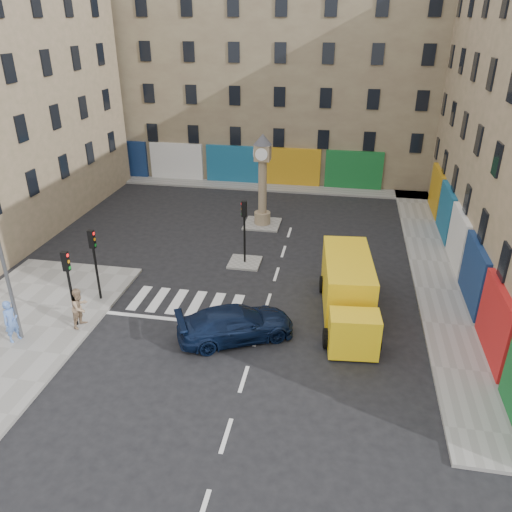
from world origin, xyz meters
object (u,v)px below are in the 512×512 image
(traffic_light_left_far, at_px, (94,254))
(pedestrian_blue, at_px, (11,321))
(navy_sedan, at_px, (236,324))
(traffic_light_island, at_px, (244,222))
(yellow_van, at_px, (348,290))
(clock_pillar, at_px, (263,175))
(pedestrian_tan, at_px, (80,307))
(traffic_light_left_near, at_px, (69,277))

(traffic_light_left_far, relative_size, pedestrian_blue, 1.89)
(traffic_light_left_far, bearing_deg, navy_sedan, -14.47)
(traffic_light_island, bearing_deg, yellow_van, -36.69)
(traffic_light_left_far, relative_size, clock_pillar, 0.61)
(yellow_van, relative_size, pedestrian_tan, 3.85)
(navy_sedan, xyz_separation_m, yellow_van, (4.79, 2.92, 0.55))
(clock_pillar, relative_size, pedestrian_tan, 3.19)
(yellow_van, relative_size, pedestrian_blue, 3.77)
(traffic_light_left_near, distance_m, pedestrian_blue, 2.99)
(traffic_light_left_near, distance_m, yellow_van, 12.73)
(pedestrian_blue, bearing_deg, yellow_van, -47.61)
(traffic_light_left_near, distance_m, traffic_light_island, 10.03)
(yellow_van, distance_m, pedestrian_tan, 12.37)
(traffic_light_left_near, distance_m, navy_sedan, 7.65)
(traffic_light_left_near, relative_size, traffic_light_left_far, 1.00)
(traffic_light_left_near, height_order, yellow_van, traffic_light_left_near)
(traffic_light_island, height_order, yellow_van, traffic_light_island)
(clock_pillar, bearing_deg, pedestrian_blue, -118.43)
(traffic_light_left_far, relative_size, traffic_light_island, 1.00)
(clock_pillar, bearing_deg, pedestrian_tan, -113.48)
(pedestrian_blue, relative_size, pedestrian_tan, 1.02)
(traffic_light_left_far, relative_size, pedestrian_tan, 1.94)
(traffic_light_island, xyz_separation_m, navy_sedan, (1.10, -7.31, -1.84))
(pedestrian_blue, bearing_deg, navy_sedan, -54.52)
(clock_pillar, height_order, pedestrian_blue, clock_pillar)
(pedestrian_blue, height_order, pedestrian_tan, pedestrian_blue)
(traffic_light_island, bearing_deg, traffic_light_left_near, -128.93)
(traffic_light_left_far, distance_m, pedestrian_blue, 4.74)
(pedestrian_blue, bearing_deg, traffic_light_left_near, -28.80)
(traffic_light_left_far, height_order, navy_sedan, traffic_light_left_far)
(traffic_light_left_far, bearing_deg, yellow_van, 4.75)
(navy_sedan, xyz_separation_m, pedestrian_blue, (-9.44, -2.10, 0.38))
(clock_pillar, relative_size, navy_sedan, 1.18)
(pedestrian_blue, distance_m, pedestrian_tan, 2.83)
(traffic_light_island, relative_size, clock_pillar, 0.61)
(navy_sedan, bearing_deg, traffic_light_left_far, 48.76)
(navy_sedan, bearing_deg, traffic_light_island, -18.23)
(pedestrian_blue, bearing_deg, traffic_light_left_far, -4.01)
(yellow_van, bearing_deg, traffic_light_island, 137.78)
(traffic_light_left_near, bearing_deg, pedestrian_blue, -141.75)
(traffic_light_island, relative_size, navy_sedan, 0.72)
(clock_pillar, relative_size, yellow_van, 0.83)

